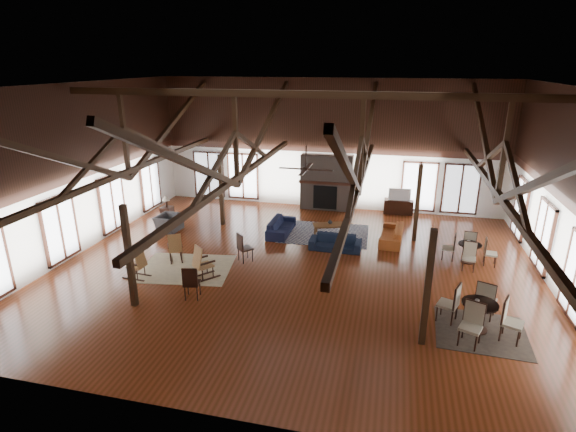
% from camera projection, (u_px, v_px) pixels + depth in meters
% --- Properties ---
extents(floor, '(16.00, 16.00, 0.00)m').
position_uv_depth(floor, '(296.00, 268.00, 15.35)').
color(floor, maroon).
rests_on(floor, ground).
extents(ceiling, '(16.00, 14.00, 0.02)m').
position_uv_depth(ceiling, '(297.00, 85.00, 13.38)').
color(ceiling, black).
rests_on(ceiling, wall_back).
extents(wall_back, '(16.00, 0.02, 6.00)m').
position_uv_depth(wall_back, '(329.00, 145.00, 20.80)').
color(wall_back, white).
rests_on(wall_back, floor).
extents(wall_front, '(16.00, 0.02, 6.00)m').
position_uv_depth(wall_front, '(212.00, 282.00, 7.93)').
color(wall_front, white).
rests_on(wall_front, floor).
extents(wall_left, '(0.02, 14.00, 6.00)m').
position_uv_depth(wall_left, '(79.00, 170.00, 16.11)').
color(wall_left, white).
rests_on(wall_left, floor).
extents(wall_right, '(0.02, 14.00, 6.00)m').
position_uv_depth(wall_right, '(574.00, 200.00, 12.62)').
color(wall_right, white).
rests_on(wall_right, floor).
extents(roof_truss, '(15.60, 14.07, 3.14)m').
position_uv_depth(roof_truss, '(296.00, 151.00, 14.03)').
color(roof_truss, black).
rests_on(roof_truss, wall_back).
extents(post_grid, '(8.16, 7.16, 3.05)m').
position_uv_depth(post_grid, '(296.00, 226.00, 14.85)').
color(post_grid, black).
rests_on(post_grid, floor).
extents(fireplace, '(2.50, 0.69, 2.60)m').
position_uv_depth(fireplace, '(326.00, 183.00, 21.06)').
color(fireplace, brown).
rests_on(fireplace, floor).
extents(ceiling_fan, '(1.60, 1.60, 0.75)m').
position_uv_depth(ceiling_fan, '(306.00, 168.00, 13.10)').
color(ceiling_fan, black).
rests_on(ceiling_fan, roof_truss).
extents(sofa_navy_front, '(1.92, 0.76, 0.56)m').
position_uv_depth(sofa_navy_front, '(335.00, 243.00, 16.74)').
color(sofa_navy_front, black).
rests_on(sofa_navy_front, floor).
extents(sofa_navy_left, '(2.03, 0.80, 0.59)m').
position_uv_depth(sofa_navy_left, '(281.00, 226.00, 18.33)').
color(sofa_navy_left, '#121733').
rests_on(sofa_navy_left, floor).
extents(sofa_orange, '(2.11, 0.93, 0.60)m').
position_uv_depth(sofa_orange, '(391.00, 234.00, 17.50)').
color(sofa_orange, brown).
rests_on(sofa_orange, floor).
extents(coffee_table, '(1.34, 0.96, 0.46)m').
position_uv_depth(coffee_table, '(328.00, 226.00, 18.09)').
color(coffee_table, brown).
rests_on(coffee_table, floor).
extents(vase, '(0.23, 0.23, 0.19)m').
position_uv_depth(vase, '(330.00, 221.00, 18.11)').
color(vase, '#B2B2B2').
rests_on(vase, coffee_table).
extents(armchair, '(1.10, 0.98, 0.66)m').
position_uv_depth(armchair, '(169.00, 223.00, 18.64)').
color(armchair, '#303032').
rests_on(armchair, floor).
extents(side_table_lamp, '(0.46, 0.46, 1.18)m').
position_uv_depth(side_table_lamp, '(167.00, 211.00, 19.79)').
color(side_table_lamp, black).
rests_on(side_table_lamp, floor).
extents(rocking_chair_a, '(0.77, 0.90, 1.02)m').
position_uv_depth(rocking_chair_a, '(175.00, 248.00, 15.73)').
color(rocking_chair_a, '#99693A').
rests_on(rocking_chair_a, floor).
extents(rocking_chair_b, '(0.92, 0.98, 1.14)m').
position_uv_depth(rocking_chair_b, '(201.00, 264.00, 14.41)').
color(rocking_chair_b, '#99693A').
rests_on(rocking_chair_b, floor).
extents(rocking_chair_c, '(0.86, 0.51, 1.06)m').
position_uv_depth(rocking_chair_c, '(138.00, 264.00, 14.48)').
color(rocking_chair_c, '#99693A').
rests_on(rocking_chair_c, floor).
extents(side_chair_a, '(0.63, 0.63, 1.05)m').
position_uv_depth(side_chair_a, '(243.00, 245.00, 15.62)').
color(side_chair_a, black).
rests_on(side_chair_a, floor).
extents(side_chair_b, '(0.53, 0.53, 1.06)m').
position_uv_depth(side_chair_b, '(191.00, 281.00, 13.11)').
color(side_chair_b, black).
rests_on(side_chair_b, floor).
extents(cafe_table_near, '(2.15, 2.15, 1.11)m').
position_uv_depth(cafe_table_near, '(479.00, 311.00, 11.62)').
color(cafe_table_near, black).
rests_on(cafe_table_near, floor).
extents(cafe_table_far, '(1.85, 1.85, 0.95)m').
position_uv_depth(cafe_table_far, '(469.00, 249.00, 15.63)').
color(cafe_table_far, black).
rests_on(cafe_table_far, floor).
extents(cup_near, '(0.12, 0.12, 0.09)m').
position_uv_depth(cup_near, '(477.00, 301.00, 11.55)').
color(cup_near, '#B2B2B2').
rests_on(cup_near, cafe_table_near).
extents(cup_far, '(0.13, 0.13, 0.09)m').
position_uv_depth(cup_far, '(469.00, 242.00, 15.61)').
color(cup_far, '#B2B2B2').
rests_on(cup_far, cafe_table_far).
extents(tv_console, '(1.31, 0.49, 0.65)m').
position_uv_depth(tv_console, '(398.00, 207.00, 20.71)').
color(tv_console, black).
rests_on(tv_console, floor).
extents(television, '(0.99, 0.18, 0.57)m').
position_uv_depth(television, '(399.00, 194.00, 20.51)').
color(television, '#B2B2B2').
rests_on(television, tv_console).
extents(rug_tan, '(3.35, 2.80, 0.01)m').
position_uv_depth(rug_tan, '(186.00, 268.00, 15.28)').
color(rug_tan, '#C1B386').
rests_on(rug_tan, floor).
extents(rug_navy, '(3.63, 2.79, 0.01)m').
position_uv_depth(rug_navy, '(324.00, 234.00, 18.37)').
color(rug_navy, '#171E40').
rests_on(rug_navy, floor).
extents(rug_dark, '(2.36, 2.16, 0.01)m').
position_uv_depth(rug_dark, '(481.00, 332.00, 11.70)').
color(rug_dark, black).
rests_on(rug_dark, floor).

